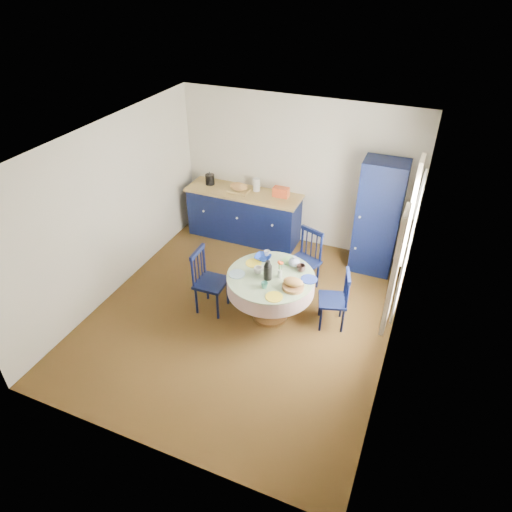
{
  "coord_description": "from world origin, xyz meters",
  "views": [
    {
      "loc": [
        2.07,
        -4.42,
        4.3
      ],
      "look_at": [
        0.13,
        0.2,
        0.92
      ],
      "focal_mm": 32.0,
      "sensor_mm": 36.0,
      "label": 1
    }
  ],
  "objects_px": {
    "pantry_cabinet": "(378,218)",
    "chair_right": "(335,299)",
    "chair_far": "(305,260)",
    "mug_b": "(264,285)",
    "cobalt_bowl": "(263,258)",
    "mug_d": "(267,254)",
    "mug_a": "(258,270)",
    "kitchen_counter": "(244,214)",
    "chair_left": "(209,281)",
    "mug_c": "(301,268)",
    "dining_table": "(272,283)"
  },
  "relations": [
    {
      "from": "cobalt_bowl",
      "to": "mug_d",
      "type": "bearing_deg",
      "value": 76.69
    },
    {
      "from": "kitchen_counter",
      "to": "pantry_cabinet",
      "type": "relative_size",
      "value": 1.08
    },
    {
      "from": "pantry_cabinet",
      "to": "dining_table",
      "type": "height_order",
      "value": "pantry_cabinet"
    },
    {
      "from": "chair_far",
      "to": "cobalt_bowl",
      "type": "height_order",
      "value": "chair_far"
    },
    {
      "from": "dining_table",
      "to": "cobalt_bowl",
      "type": "bearing_deg",
      "value": 128.57
    },
    {
      "from": "pantry_cabinet",
      "to": "mug_b",
      "type": "relative_size",
      "value": 20.31
    },
    {
      "from": "chair_left",
      "to": "mug_c",
      "type": "distance_m",
      "value": 1.29
    },
    {
      "from": "pantry_cabinet",
      "to": "chair_right",
      "type": "relative_size",
      "value": 2.15
    },
    {
      "from": "pantry_cabinet",
      "to": "cobalt_bowl",
      "type": "distance_m",
      "value": 1.93
    },
    {
      "from": "kitchen_counter",
      "to": "chair_right",
      "type": "xyz_separation_m",
      "value": [
        2.06,
        -1.63,
        -0.03
      ]
    },
    {
      "from": "chair_right",
      "to": "mug_a",
      "type": "distance_m",
      "value": 1.1
    },
    {
      "from": "cobalt_bowl",
      "to": "mug_c",
      "type": "bearing_deg",
      "value": -6.6
    },
    {
      "from": "kitchen_counter",
      "to": "chair_left",
      "type": "relative_size",
      "value": 2.09
    },
    {
      "from": "dining_table",
      "to": "mug_b",
      "type": "relative_size",
      "value": 13.15
    },
    {
      "from": "chair_left",
      "to": "cobalt_bowl",
      "type": "distance_m",
      "value": 0.82
    },
    {
      "from": "kitchen_counter",
      "to": "dining_table",
      "type": "xyz_separation_m",
      "value": [
        1.22,
        -1.83,
        0.13
      ]
    },
    {
      "from": "pantry_cabinet",
      "to": "chair_far",
      "type": "xyz_separation_m",
      "value": [
        -0.85,
        -0.88,
        -0.44
      ]
    },
    {
      "from": "kitchen_counter",
      "to": "mug_d",
      "type": "xyz_separation_m",
      "value": [
        0.99,
        -1.42,
        0.29
      ]
    },
    {
      "from": "mug_d",
      "to": "chair_right",
      "type": "bearing_deg",
      "value": -11.51
    },
    {
      "from": "mug_b",
      "to": "mug_d",
      "type": "relative_size",
      "value": 1.02
    },
    {
      "from": "pantry_cabinet",
      "to": "dining_table",
      "type": "bearing_deg",
      "value": -122.08
    },
    {
      "from": "mug_b",
      "to": "mug_d",
      "type": "xyz_separation_m",
      "value": [
        -0.24,
        0.69,
        -0.0
      ]
    },
    {
      "from": "cobalt_bowl",
      "to": "pantry_cabinet",
      "type": "bearing_deg",
      "value": 47.11
    },
    {
      "from": "mug_b",
      "to": "mug_d",
      "type": "bearing_deg",
      "value": 108.99
    },
    {
      "from": "mug_d",
      "to": "mug_b",
      "type": "bearing_deg",
      "value": -71.01
    },
    {
      "from": "pantry_cabinet",
      "to": "mug_c",
      "type": "bearing_deg",
      "value": -117.08
    },
    {
      "from": "mug_b",
      "to": "cobalt_bowl",
      "type": "relative_size",
      "value": 0.4
    },
    {
      "from": "chair_far",
      "to": "mug_b",
      "type": "height_order",
      "value": "chair_far"
    },
    {
      "from": "mug_b",
      "to": "mug_a",
      "type": "bearing_deg",
      "value": 126.78
    },
    {
      "from": "mug_b",
      "to": "mug_c",
      "type": "bearing_deg",
      "value": 59.11
    },
    {
      "from": "chair_left",
      "to": "pantry_cabinet",
      "type": "bearing_deg",
      "value": -47.71
    },
    {
      "from": "mug_d",
      "to": "chair_left",
      "type": "bearing_deg",
      "value": -138.82
    },
    {
      "from": "chair_far",
      "to": "mug_b",
      "type": "relative_size",
      "value": 10.49
    },
    {
      "from": "kitchen_counter",
      "to": "mug_a",
      "type": "distance_m",
      "value": 2.13
    },
    {
      "from": "kitchen_counter",
      "to": "dining_table",
      "type": "distance_m",
      "value": 2.2
    },
    {
      "from": "dining_table",
      "to": "mug_a",
      "type": "distance_m",
      "value": 0.25
    },
    {
      "from": "chair_left",
      "to": "cobalt_bowl",
      "type": "height_order",
      "value": "chair_left"
    },
    {
      "from": "kitchen_counter",
      "to": "chair_right",
      "type": "relative_size",
      "value": 2.33
    },
    {
      "from": "mug_a",
      "to": "chair_far",
      "type": "bearing_deg",
      "value": 65.43
    },
    {
      "from": "chair_left",
      "to": "dining_table",
      "type": "bearing_deg",
      "value": -82.09
    },
    {
      "from": "dining_table",
      "to": "mug_b",
      "type": "height_order",
      "value": "dining_table"
    },
    {
      "from": "pantry_cabinet",
      "to": "mug_b",
      "type": "distance_m",
      "value": 2.27
    },
    {
      "from": "kitchen_counter",
      "to": "cobalt_bowl",
      "type": "distance_m",
      "value": 1.81
    },
    {
      "from": "pantry_cabinet",
      "to": "chair_far",
      "type": "height_order",
      "value": "pantry_cabinet"
    },
    {
      "from": "dining_table",
      "to": "chair_right",
      "type": "bearing_deg",
      "value": 13.11
    },
    {
      "from": "cobalt_bowl",
      "to": "kitchen_counter",
      "type": "bearing_deg",
      "value": 122.53
    },
    {
      "from": "mug_a",
      "to": "mug_c",
      "type": "xyz_separation_m",
      "value": [
        0.51,
        0.26,
        0.0
      ]
    },
    {
      "from": "mug_c",
      "to": "pantry_cabinet",
      "type": "bearing_deg",
      "value": 63.55
    },
    {
      "from": "chair_left",
      "to": "mug_b",
      "type": "relative_size",
      "value": 10.54
    },
    {
      "from": "chair_right",
      "to": "chair_far",
      "type": "bearing_deg",
      "value": -152.78
    }
  ]
}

